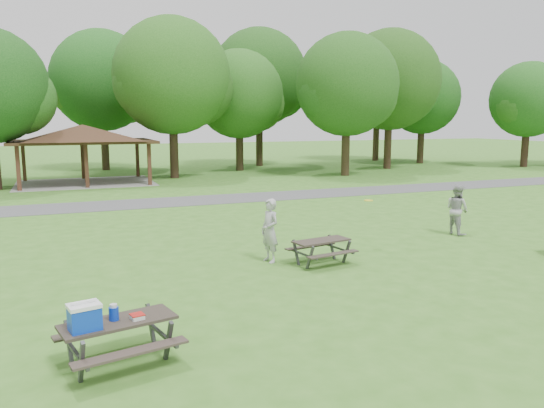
{
  "coord_description": "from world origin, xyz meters",
  "views": [
    {
      "loc": [
        -5.44,
        -12.09,
        4.07
      ],
      "look_at": [
        1.0,
        4.0,
        1.3
      ],
      "focal_mm": 35.0,
      "sensor_mm": 36.0,
      "label": 1
    }
  ],
  "objects": [
    {
      "name": "tree_row_g",
      "position": [
        14.09,
        22.03,
        6.33
      ],
      "size": [
        7.77,
        7.4,
        10.25
      ],
      "color": "#2E2114",
      "rests_on": "ground"
    },
    {
      "name": "tree_row_i",
      "position": [
        26.08,
        29.03,
        5.91
      ],
      "size": [
        7.14,
        6.8,
        9.52
      ],
      "color": "black",
      "rests_on": "ground"
    },
    {
      "name": "tree_row_h",
      "position": [
        20.1,
        25.53,
        7.03
      ],
      "size": [
        8.61,
        8.2,
        11.37
      ],
      "color": "#332016",
      "rests_on": "ground"
    },
    {
      "name": "frisbee_thrower",
      "position": [
        0.02,
        1.73,
        0.92
      ],
      "size": [
        0.58,
        0.75,
        1.84
      ],
      "primitive_type": "imported",
      "rotation": [
        0.0,
        0.0,
        -1.35
      ],
      "color": "#A8A8AB",
      "rests_on": "ground"
    },
    {
      "name": "tree_row_j",
      "position": [
        32.08,
        22.53,
        5.56
      ],
      "size": [
        6.72,
        6.4,
        8.96
      ],
      "color": "black",
      "rests_on": "ground"
    },
    {
      "name": "frisbee_in_flight",
      "position": [
        3.59,
        2.2,
        1.53
      ],
      "size": [
        0.36,
        0.36,
        0.02
      ],
      "color": "yellow",
      "rests_on": "ground"
    },
    {
      "name": "frisbee_catcher",
      "position": [
        7.61,
        2.73,
        0.89
      ],
      "size": [
        0.75,
        0.93,
        1.79
      ],
      "primitive_type": "imported",
      "rotation": [
        0.0,
        0.0,
        1.66
      ],
      "color": "#A2A1A4",
      "rests_on": "ground"
    },
    {
      "name": "tree_deep_d",
      "position": [
        24.1,
        33.53,
        7.03
      ],
      "size": [
        8.4,
        8.0,
        11.27
      ],
      "color": "#312216",
      "rests_on": "ground"
    },
    {
      "name": "picnic_table_middle",
      "position": [
        1.31,
        1.0,
        0.53
      ],
      "size": [
        1.84,
        1.58,
        0.72
      ],
      "color": "#2E2621",
      "rests_on": "ground"
    },
    {
      "name": "tree_row_f",
      "position": [
        8.09,
        28.53,
        5.84
      ],
      "size": [
        7.35,
        7.0,
        9.55
      ],
      "color": "black",
      "rests_on": "ground"
    },
    {
      "name": "picnic_table_near",
      "position": [
        -4.87,
        -3.45,
        0.74
      ],
      "size": [
        2.12,
        1.84,
        1.29
      ],
      "color": "#2B241F",
      "rests_on": "ground"
    },
    {
      "name": "tree_row_e",
      "position": [
        2.1,
        25.03,
        6.78
      ],
      "size": [
        8.4,
        8.0,
        11.02
      ],
      "color": "black",
      "rests_on": "ground"
    },
    {
      "name": "tree_deep_b",
      "position": [
        -1.9,
        33.03,
        6.89
      ],
      "size": [
        8.4,
        8.0,
        11.13
      ],
      "color": "black",
      "rests_on": "ground"
    },
    {
      "name": "asphalt_path",
      "position": [
        0.0,
        14.0,
        0.01
      ],
      "size": [
        120.0,
        3.2,
        0.02
      ],
      "primitive_type": "cube",
      "color": "#49494C",
      "rests_on": "ground"
    },
    {
      "name": "pavilion",
      "position": [
        -4.0,
        24.0,
        3.06
      ],
      "size": [
        8.6,
        7.01,
        3.76
      ],
      "color": "#3E2116",
      "rests_on": "ground"
    },
    {
      "name": "ground",
      "position": [
        0.0,
        0.0,
        0.0
      ],
      "size": [
        160.0,
        160.0,
        0.0
      ],
      "primitive_type": "plane",
      "color": "#397220",
      "rests_on": "ground"
    },
    {
      "name": "tree_deep_c",
      "position": [
        11.1,
        32.03,
        7.44
      ],
      "size": [
        8.82,
        8.4,
        11.9
      ],
      "color": "black",
      "rests_on": "ground"
    }
  ]
}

